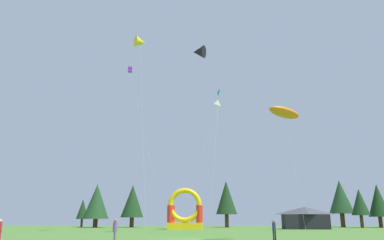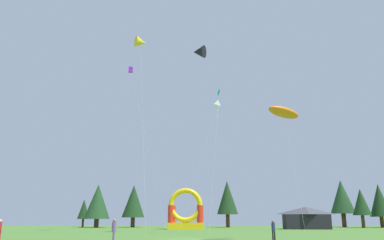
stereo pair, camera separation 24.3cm
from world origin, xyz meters
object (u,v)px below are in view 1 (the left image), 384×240
(festival_tent, at_px, (305,218))
(kite_cyan_diamond, at_px, (219,95))
(kite_orange_parafoil, at_px, (284,113))
(person_left_edge, at_px, (0,228))
(kite_white_diamond, at_px, (218,107))
(person_midfield, at_px, (115,229))
(person_near_camera, at_px, (274,228))
(inflatable_yellow_castle, at_px, (185,215))
(kite_purple_box, at_px, (130,70))
(kite_yellow_delta, at_px, (140,42))
(kite_black_delta, at_px, (199,52))

(festival_tent, bearing_deg, kite_cyan_diamond, -127.07)
(kite_orange_parafoil, relative_size, person_left_edge, 6.63)
(kite_orange_parafoil, height_order, kite_white_diamond, kite_white_diamond)
(person_midfield, height_order, festival_tent, festival_tent)
(person_left_edge, bearing_deg, kite_cyan_diamond, 5.52)
(person_near_camera, xyz_separation_m, inflatable_yellow_castle, (-9.36, 32.87, 1.33))
(person_midfield, relative_size, person_left_edge, 1.03)
(kite_purple_box, distance_m, person_near_camera, 44.24)
(kite_white_diamond, height_order, person_midfield, kite_white_diamond)
(kite_purple_box, bearing_deg, person_near_camera, -57.69)
(kite_purple_box, bearing_deg, kite_cyan_diamond, -44.34)
(kite_orange_parafoil, height_order, person_left_edge, kite_orange_parafoil)
(festival_tent, bearing_deg, kite_white_diamond, -125.15)
(person_midfield, xyz_separation_m, inflatable_yellow_castle, (2.66, 36.97, 1.28))
(person_left_edge, distance_m, festival_tent, 48.46)
(kite_white_diamond, bearing_deg, kite_orange_parafoil, -67.30)
(kite_white_diamond, xyz_separation_m, festival_tent, (14.90, 21.16, -13.48))
(kite_yellow_delta, bearing_deg, kite_cyan_diamond, -16.15)
(kite_orange_parafoil, xyz_separation_m, inflatable_yellow_castle, (-10.81, 32.66, -8.45))
(kite_cyan_diamond, bearing_deg, kite_white_diamond, -98.75)
(person_left_edge, bearing_deg, kite_purple_box, 48.75)
(person_midfield, distance_m, person_left_edge, 10.90)
(person_midfield, xyz_separation_m, festival_tent, (22.85, 38.68, 0.76))
(kite_black_delta, distance_m, person_left_edge, 32.16)
(kite_black_delta, xyz_separation_m, person_near_camera, (6.48, -15.55, -22.76))
(person_midfield, distance_m, festival_tent, 44.93)
(kite_orange_parafoil, relative_size, inflatable_yellow_castle, 1.72)
(kite_purple_box, height_order, festival_tent, kite_purple_box)
(kite_yellow_delta, bearing_deg, person_midfield, -82.15)
(kite_cyan_diamond, relative_size, kite_yellow_delta, 0.65)
(kite_black_delta, xyz_separation_m, kite_orange_parafoil, (7.93, -15.34, -12.97))
(inflatable_yellow_castle, distance_m, festival_tent, 20.27)
(kite_orange_parafoil, bearing_deg, kite_purple_box, 124.42)
(kite_cyan_diamond, bearing_deg, kite_orange_parafoil, -70.73)
(person_left_edge, relative_size, inflatable_yellow_castle, 0.26)
(kite_white_diamond, relative_size, person_left_edge, 9.20)
(kite_cyan_diamond, relative_size, person_left_edge, 10.48)
(kite_orange_parafoil, distance_m, person_left_edge, 25.77)
(kite_black_delta, xyz_separation_m, kite_yellow_delta, (-8.66, 2.95, 3.11))
(kite_orange_parafoil, xyz_separation_m, person_near_camera, (-1.45, -0.21, -9.78))
(kite_white_diamond, relative_size, inflatable_yellow_castle, 2.38)
(kite_orange_parafoil, height_order, person_midfield, kite_orange_parafoil)
(kite_black_delta, relative_size, inflatable_yellow_castle, 3.70)
(person_midfield, distance_m, inflatable_yellow_castle, 37.09)
(kite_purple_box, distance_m, festival_tent, 39.46)
(kite_orange_parafoil, distance_m, person_midfield, 17.17)
(person_near_camera, height_order, festival_tent, festival_tent)
(kite_black_delta, relative_size, person_midfield, 13.82)
(person_near_camera, height_order, inflatable_yellow_castle, inflatable_yellow_castle)
(kite_white_diamond, distance_m, festival_tent, 29.18)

